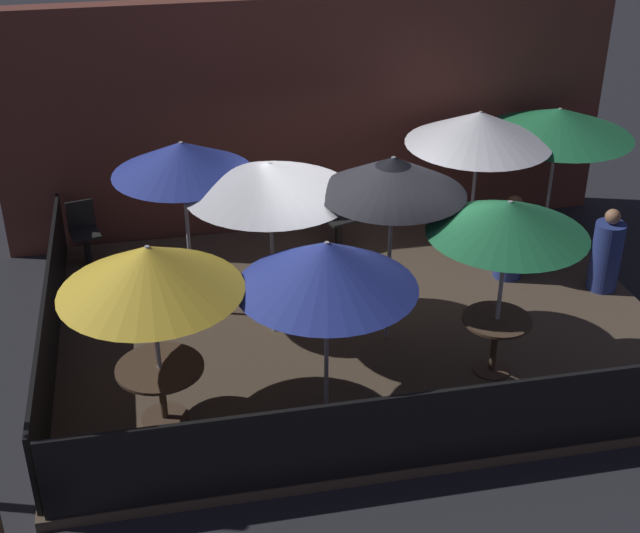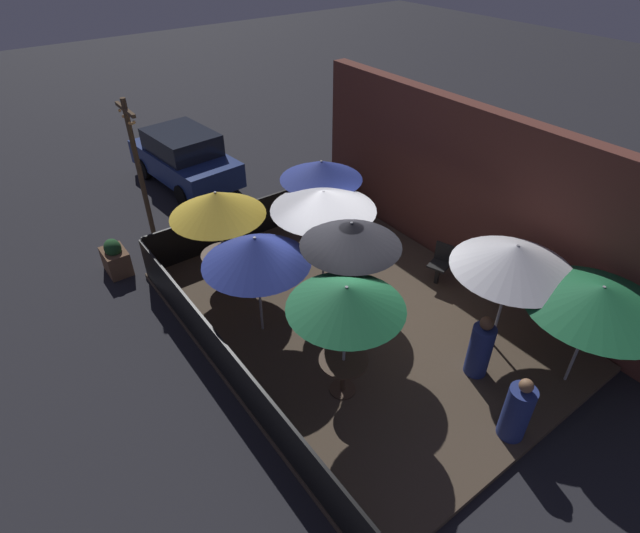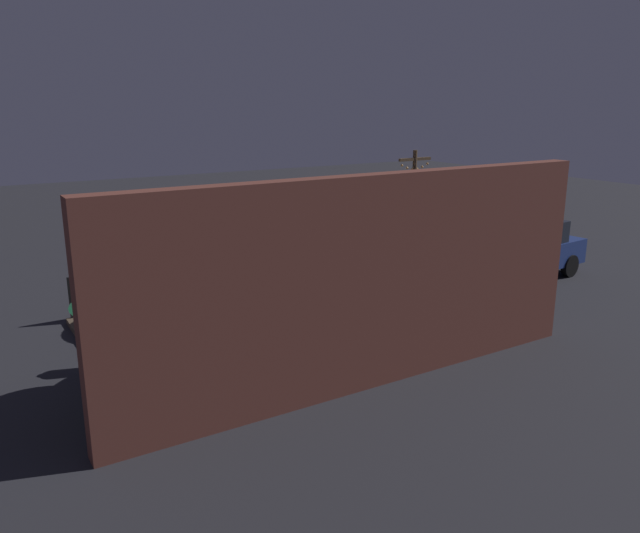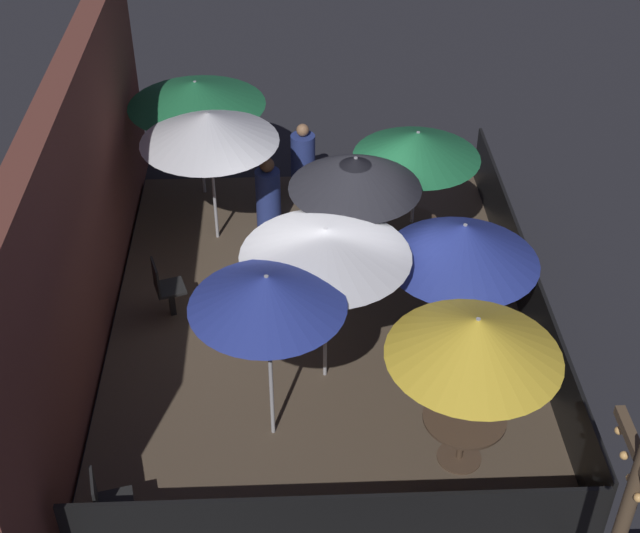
{
  "view_description": "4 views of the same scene",
  "coord_description": "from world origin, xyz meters",
  "px_view_note": "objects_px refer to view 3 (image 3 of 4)",
  "views": [
    {
      "loc": [
        -2.49,
        -9.7,
        6.45
      ],
      "look_at": [
        -0.55,
        -0.2,
        1.11
      ],
      "focal_mm": 50.0,
      "sensor_mm": 36.0,
      "label": 1
    },
    {
      "loc": [
        5.68,
        -5.11,
        6.87
      ],
      "look_at": [
        -0.75,
        -0.37,
        1.07
      ],
      "focal_mm": 28.0,
      "sensor_mm": 36.0,
      "label": 2
    },
    {
      "loc": [
        6.07,
        11.32,
        4.83
      ],
      "look_at": [
        -0.91,
        0.12,
        1.34
      ],
      "focal_mm": 35.0,
      "sensor_mm": 36.0,
      "label": 3
    },
    {
      "loc": [
        -9.66,
        0.39,
        8.37
      ],
      "look_at": [
        -0.3,
        0.02,
        1.29
      ],
      "focal_mm": 50.0,
      "sensor_mm": 36.0,
      "label": 4
    }
  ],
  "objects_px": {
    "patio_umbrella_1": "(342,216)",
    "patio_umbrella_7": "(259,221)",
    "patio_umbrella_3": "(275,225)",
    "patio_chair_1": "(481,305)",
    "dining_table_1": "(342,268)",
    "patio_umbrella_0": "(195,228)",
    "dining_table_0": "(199,293)",
    "patio_chair_0": "(328,335)",
    "patron_0": "(187,332)",
    "patio_umbrella_5": "(380,220)",
    "planter_box": "(362,256)",
    "patron_1": "(115,336)",
    "patio_umbrella_2": "(325,223)",
    "patio_umbrella_6": "(143,288)",
    "light_post": "(413,205)",
    "patio_umbrella_4": "(216,266)",
    "parked_car_0": "(522,248)"
  },
  "relations": [
    {
      "from": "patio_umbrella_7",
      "to": "patio_umbrella_6",
      "type": "bearing_deg",
      "value": 36.0
    },
    {
      "from": "patio_umbrella_5",
      "to": "patron_1",
      "type": "height_order",
      "value": "patio_umbrella_5"
    },
    {
      "from": "patio_umbrella_1",
      "to": "patio_umbrella_7",
      "type": "xyz_separation_m",
      "value": [
        2.88,
        1.09,
        0.34
      ]
    },
    {
      "from": "patio_umbrella_7",
      "to": "planter_box",
      "type": "xyz_separation_m",
      "value": [
        -4.8,
        -2.88,
        -1.99
      ]
    },
    {
      "from": "dining_table_1",
      "to": "patio_chair_0",
      "type": "xyz_separation_m",
      "value": [
        2.8,
        3.73,
        -0.05
      ]
    },
    {
      "from": "patio_umbrella_0",
      "to": "patio_chair_1",
      "type": "relative_size",
      "value": 2.39
    },
    {
      "from": "patio_umbrella_0",
      "to": "patio_umbrella_2",
      "type": "height_order",
      "value": "patio_umbrella_2"
    },
    {
      "from": "patio_umbrella_1",
      "to": "patio_umbrella_6",
      "type": "xyz_separation_m",
      "value": [
        6.08,
        3.42,
        -0.05
      ]
    },
    {
      "from": "patio_umbrella_6",
      "to": "dining_table_1",
      "type": "relative_size",
      "value": 2.31
    },
    {
      "from": "patio_umbrella_2",
      "to": "patio_umbrella_5",
      "type": "xyz_separation_m",
      "value": [
        -0.99,
        0.68,
        0.07
      ]
    },
    {
      "from": "patio_umbrella_1",
      "to": "patio_umbrella_5",
      "type": "height_order",
      "value": "patio_umbrella_5"
    },
    {
      "from": "patio_umbrella_0",
      "to": "patio_umbrella_1",
      "type": "relative_size",
      "value": 1.03
    },
    {
      "from": "patio_umbrella_0",
      "to": "dining_table_0",
      "type": "height_order",
      "value": "patio_umbrella_0"
    },
    {
      "from": "patio_umbrella_1",
      "to": "patio_umbrella_0",
      "type": "bearing_deg",
      "value": 1.95
    },
    {
      "from": "patio_umbrella_4",
      "to": "dining_table_1",
      "type": "relative_size",
      "value": 2.29
    },
    {
      "from": "patio_umbrella_1",
      "to": "patio_umbrella_2",
      "type": "distance_m",
      "value": 2.16
    },
    {
      "from": "patio_chair_0",
      "to": "patron_0",
      "type": "xyz_separation_m",
      "value": [
        2.21,
        -1.43,
        0.05
      ]
    },
    {
      "from": "patio_umbrella_7",
      "to": "dining_table_0",
      "type": "bearing_deg",
      "value": -41.92
    },
    {
      "from": "patio_umbrella_1",
      "to": "patio_chair_0",
      "type": "relative_size",
      "value": 2.34
    },
    {
      "from": "patio_umbrella_0",
      "to": "patio_umbrella_4",
      "type": "height_order",
      "value": "patio_umbrella_0"
    },
    {
      "from": "light_post",
      "to": "dining_table_1",
      "type": "bearing_deg",
      "value": 11.77
    },
    {
      "from": "dining_table_1",
      "to": "planter_box",
      "type": "xyz_separation_m",
      "value": [
        -1.92,
        -1.79,
        -0.3
      ]
    },
    {
      "from": "patio_umbrella_5",
      "to": "patron_1",
      "type": "bearing_deg",
      "value": -5.12
    },
    {
      "from": "patio_umbrella_1",
      "to": "dining_table_1",
      "type": "relative_size",
      "value": 2.25
    },
    {
      "from": "patio_chair_1",
      "to": "patron_1",
      "type": "height_order",
      "value": "patron_1"
    },
    {
      "from": "patio_umbrella_4",
      "to": "patio_umbrella_6",
      "type": "xyz_separation_m",
      "value": [
        1.36,
        0.29,
        -0.11
      ]
    },
    {
      "from": "patron_1",
      "to": "patio_umbrella_2",
      "type": "bearing_deg",
      "value": 13.02
    },
    {
      "from": "patio_umbrella_2",
      "to": "patron_1",
      "type": "bearing_deg",
      "value": 2.09
    },
    {
      "from": "patio_umbrella_5",
      "to": "patio_chair_0",
      "type": "distance_m",
      "value": 3.23
    },
    {
      "from": "patio_umbrella_4",
      "to": "patio_umbrella_6",
      "type": "height_order",
      "value": "patio_umbrella_4"
    },
    {
      "from": "patio_umbrella_2",
      "to": "patio_chair_0",
      "type": "height_order",
      "value": "patio_umbrella_2"
    },
    {
      "from": "dining_table_0",
      "to": "patio_umbrella_2",
      "type": "bearing_deg",
      "value": 150.11
    },
    {
      "from": "patio_umbrella_1",
      "to": "patron_0",
      "type": "bearing_deg",
      "value": 24.65
    },
    {
      "from": "patio_umbrella_2",
      "to": "patron_1",
      "type": "relative_size",
      "value": 1.93
    },
    {
      "from": "patio_umbrella_5",
      "to": "light_post",
      "type": "relative_size",
      "value": 0.69
    },
    {
      "from": "patio_chair_0",
      "to": "patio_umbrella_1",
      "type": "bearing_deg",
      "value": -54.59
    },
    {
      "from": "patio_umbrella_2",
      "to": "patio_umbrella_4",
      "type": "xyz_separation_m",
      "value": [
        3.23,
        1.59,
        -0.17
      ]
    },
    {
      "from": "patio_umbrella_5",
      "to": "planter_box",
      "type": "distance_m",
      "value": 5.08
    },
    {
      "from": "patio_umbrella_0",
      "to": "patio_umbrella_4",
      "type": "bearing_deg",
      "value": 75.38
    },
    {
      "from": "patio_umbrella_7",
      "to": "patron_1",
      "type": "distance_m",
      "value": 3.78
    },
    {
      "from": "parked_car_0",
      "to": "planter_box",
      "type": "bearing_deg",
      "value": -50.01
    },
    {
      "from": "patio_umbrella_3",
      "to": "patio_chair_1",
      "type": "distance_m",
      "value": 5.15
    },
    {
      "from": "patio_umbrella_3",
      "to": "patron_1",
      "type": "height_order",
      "value": "patio_umbrella_3"
    },
    {
      "from": "patio_umbrella_1",
      "to": "patio_umbrella_6",
      "type": "height_order",
      "value": "patio_umbrella_1"
    },
    {
      "from": "dining_table_1",
      "to": "patio_chair_0",
      "type": "distance_m",
      "value": 4.66
    },
    {
      "from": "patio_umbrella_7",
      "to": "patio_chair_0",
      "type": "height_order",
      "value": "patio_umbrella_7"
    },
    {
      "from": "patio_chair_0",
      "to": "patio_umbrella_0",
      "type": "bearing_deg",
      "value": 0.0
    },
    {
      "from": "patio_umbrella_6",
      "to": "dining_table_0",
      "type": "bearing_deg",
      "value": -123.04
    },
    {
      "from": "dining_table_0",
      "to": "patio_umbrella_5",
      "type": "bearing_deg",
      "value": 148.74
    },
    {
      "from": "dining_table_0",
      "to": "patio_chair_0",
      "type": "xyz_separation_m",
      "value": [
        -1.14,
        3.59,
        -0.07
      ]
    }
  ]
}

